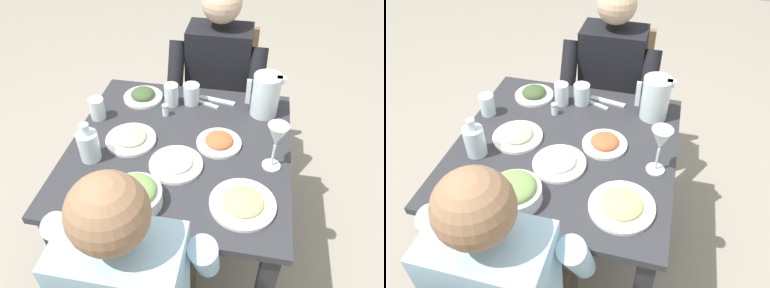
{
  "view_description": "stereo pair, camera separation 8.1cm",
  "coord_description": "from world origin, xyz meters",
  "views": [
    {
      "loc": [
        -0.25,
        1.08,
        1.71
      ],
      "look_at": [
        -0.04,
        -0.04,
        0.7
      ],
      "focal_mm": 34.75,
      "sensor_mm": 36.0,
      "label": 1
    },
    {
      "loc": [
        -0.33,
        1.07,
        1.71
      ],
      "look_at": [
        -0.04,
        -0.04,
        0.7
      ],
      "focal_mm": 34.75,
      "sensor_mm": 36.0,
      "label": 2
    }
  ],
  "objects": [
    {
      "name": "salad_bowl",
      "position": [
        0.09,
        0.31,
        0.76
      ],
      "size": [
        0.19,
        0.19,
        0.09
      ],
      "color": "white",
      "rests_on": "dining_table"
    },
    {
      "name": "plate_rice_curry",
      "position": [
        -0.15,
        -0.04,
        0.73
      ],
      "size": [
        0.18,
        0.18,
        0.04
      ],
      "color": "white",
      "rests_on": "dining_table"
    },
    {
      "name": "salt_shaker",
      "position": [
        0.1,
        -0.2,
        0.74
      ],
      "size": [
        0.03,
        0.03,
        0.05
      ],
      "color": "white",
      "rests_on": "dining_table"
    },
    {
      "name": "oil_carafe",
      "position": [
        0.32,
        0.12,
        0.77
      ],
      "size": [
        0.08,
        0.08,
        0.16
      ],
      "color": "silver",
      "rests_on": "dining_table"
    },
    {
      "name": "dining_table",
      "position": [
        0.0,
        0.0,
        0.59
      ],
      "size": [
        0.88,
        0.88,
        0.72
      ],
      "color": "#2D2D33",
      "rests_on": "ground_plane"
    },
    {
      "name": "water_glass_near_right",
      "position": [
        0.01,
        -0.31,
        0.76
      ],
      "size": [
        0.07,
        0.07,
        0.1
      ],
      "primitive_type": "cylinder",
      "color": "silver",
      "rests_on": "dining_table"
    },
    {
      "name": "water_pitcher",
      "position": [
        -0.32,
        -0.29,
        0.81
      ],
      "size": [
        0.16,
        0.12,
        0.19
      ],
      "color": "silver",
      "rests_on": "dining_table"
    },
    {
      "name": "ground_plane",
      "position": [
        0.0,
        0.0,
        0.0
      ],
      "size": [
        8.0,
        8.0,
        0.0
      ],
      "primitive_type": "plane",
      "color": "gray"
    },
    {
      "name": "water_glass_near_left",
      "position": [
        0.39,
        -0.13,
        0.76
      ],
      "size": [
        0.07,
        0.07,
        0.1
      ],
      "primitive_type": "cylinder",
      "color": "silver",
      "rests_on": "dining_table"
    },
    {
      "name": "wine_glass",
      "position": [
        -0.37,
        0.04,
        0.86
      ],
      "size": [
        0.08,
        0.08,
        0.2
      ],
      "color": "silver",
      "rests_on": "dining_table"
    },
    {
      "name": "knife_near",
      "position": [
        -0.03,
        -0.32,
        0.72
      ],
      "size": [
        0.18,
        0.08,
        0.01
      ],
      "primitive_type": "cube",
      "rotation": [
        0.0,
        0.0,
        -0.37
      ],
      "color": "silver",
      "rests_on": "dining_table"
    },
    {
      "name": "water_glass_by_pitcher",
      "position": [
        0.1,
        -0.28,
        0.77
      ],
      "size": [
        0.06,
        0.06,
        0.1
      ],
      "primitive_type": "cylinder",
      "color": "silver",
      "rests_on": "dining_table"
    },
    {
      "name": "plate_yoghurt",
      "position": [
        -0.01,
        0.11,
        0.73
      ],
      "size": [
        0.21,
        0.21,
        0.04
      ],
      "color": "white",
      "rests_on": "dining_table"
    },
    {
      "name": "fork_near",
      "position": [
        -0.11,
        -0.35,
        0.72
      ],
      "size": [
        0.17,
        0.06,
        0.01
      ],
      "primitive_type": "cube",
      "rotation": [
        0.0,
        0.0,
        -0.18
      ],
      "color": "silver",
      "rests_on": "dining_table"
    },
    {
      "name": "plate_dolmas",
      "position": [
        0.24,
        -0.3,
        0.73
      ],
      "size": [
        0.18,
        0.18,
        0.05
      ],
      "color": "white",
      "rests_on": "dining_table"
    },
    {
      "name": "chair_near",
      "position": [
        -0.08,
        -0.74,
        0.49
      ],
      "size": [
        0.4,
        0.4,
        0.87
      ],
      "color": "brown",
      "rests_on": "ground_plane"
    },
    {
      "name": "diner_far",
      "position": [
        0.02,
        0.53,
        0.64
      ],
      "size": [
        0.48,
        0.53,
        1.16
      ],
      "color": "#9EC6E0",
      "rests_on": "ground_plane"
    },
    {
      "name": "plate_beans",
      "position": [
        0.2,
        -0.0,
        0.73
      ],
      "size": [
        0.21,
        0.21,
        0.04
      ],
      "color": "white",
      "rests_on": "dining_table"
    },
    {
      "name": "diner_near",
      "position": [
        -0.08,
        -0.53,
        0.64
      ],
      "size": [
        0.48,
        0.53,
        1.16
      ],
      "color": "black",
      "rests_on": "ground_plane"
    },
    {
      "name": "plate_fries",
      "position": [
        -0.27,
        0.25,
        0.73
      ],
      "size": [
        0.23,
        0.23,
        0.04
      ],
      "color": "white",
      "rests_on": "dining_table"
    }
  ]
}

